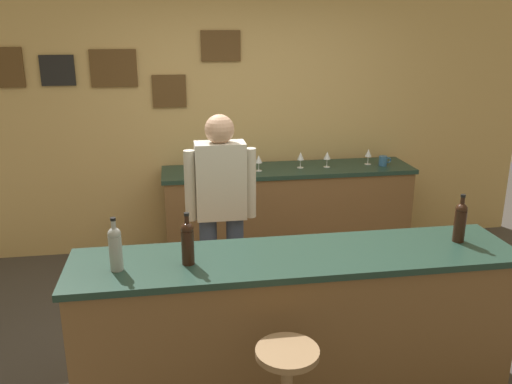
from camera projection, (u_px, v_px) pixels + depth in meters
ground_plane at (281, 351)px, 3.79m from camera, size 10.00×10.00×0.00m
back_wall at (240, 111)px, 5.28m from camera, size 6.00×0.09×2.80m
bar_counter at (295, 323)px, 3.28m from camera, size 2.65×0.60×0.92m
side_counter at (288, 212)px, 5.27m from camera, size 2.42×0.56×0.90m
bartender at (221, 207)px, 3.91m from camera, size 0.52×0.21×1.62m
wine_bottle_a at (115, 247)px, 2.90m from camera, size 0.07×0.07×0.31m
wine_bottle_b at (188, 241)px, 2.98m from camera, size 0.07×0.07×0.31m
wine_bottle_c at (460, 221)px, 3.29m from camera, size 0.07×0.07×0.31m
wine_glass_a at (232, 160)px, 4.97m from camera, size 0.07×0.07×0.16m
wine_glass_b at (259, 160)px, 5.00m from camera, size 0.07×0.07×0.16m
wine_glass_c at (301, 157)px, 5.11m from camera, size 0.07×0.07×0.16m
wine_glass_d at (327, 156)px, 5.14m from camera, size 0.07×0.07×0.16m
wine_glass_e at (368, 153)px, 5.24m from camera, size 0.07×0.07×0.16m
coffee_mug at (383, 161)px, 5.22m from camera, size 0.12×0.08×0.09m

